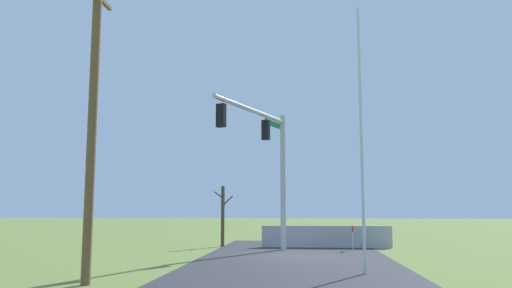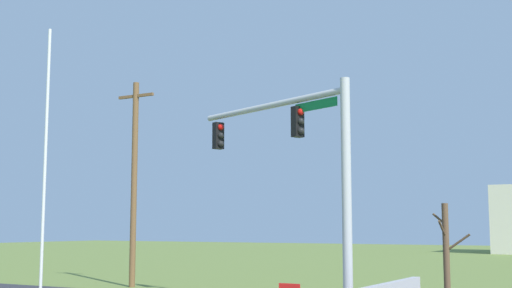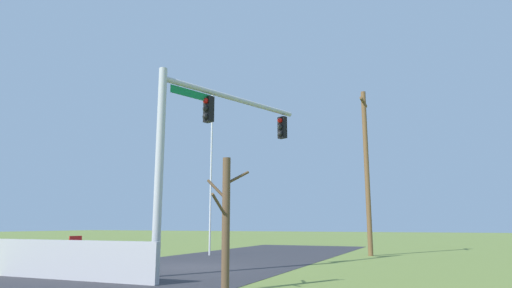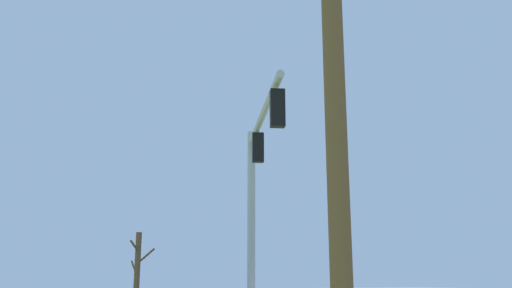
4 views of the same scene
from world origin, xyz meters
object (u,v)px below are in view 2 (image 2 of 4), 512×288
at_px(flagpole, 45,167).
at_px(utility_pole, 134,179).
at_px(bare_tree, 446,254).
at_px(signal_mast, 303,154).

distance_m(flagpole, utility_pole, 8.46).
bearing_deg(bare_tree, flagpole, -149.70).
bearing_deg(utility_pole, signal_mast, -22.86).
distance_m(signal_mast, bare_tree, 5.46).
relative_size(utility_pole, bare_tree, 2.70).
bearing_deg(flagpole, signal_mast, 26.24).
height_order(utility_pole, bare_tree, utility_pole).
distance_m(signal_mast, utility_pole, 11.14).
relative_size(signal_mast, flagpole, 0.77).
xyz_separation_m(utility_pole, bare_tree, (13.84, -1.57, -2.91)).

